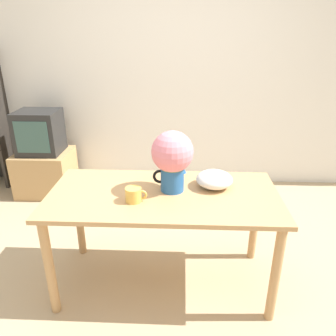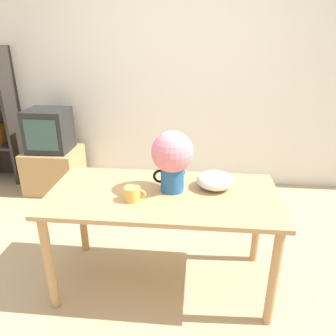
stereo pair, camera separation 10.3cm
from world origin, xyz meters
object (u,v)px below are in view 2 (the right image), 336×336
(white_bowl, at_px, (215,180))
(tv_set, at_px, (49,130))
(flower_vase, at_px, (172,157))
(coffee_mug, at_px, (133,194))

(white_bowl, relative_size, tv_set, 0.54)
(flower_vase, relative_size, coffee_mug, 2.98)
(coffee_mug, relative_size, tv_set, 0.30)
(white_bowl, xyz_separation_m, tv_set, (-1.75, 1.28, -0.08))
(flower_vase, xyz_separation_m, coffee_mug, (-0.23, -0.16, -0.19))
(coffee_mug, distance_m, white_bowl, 0.56)
(flower_vase, distance_m, coffee_mug, 0.34)
(tv_set, bearing_deg, flower_vase, -42.54)
(flower_vase, xyz_separation_m, white_bowl, (0.28, 0.06, -0.18))
(white_bowl, bearing_deg, flower_vase, -167.35)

